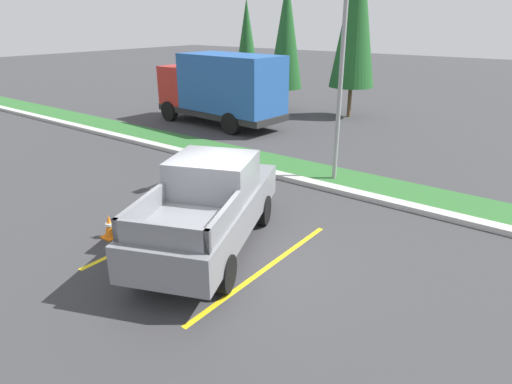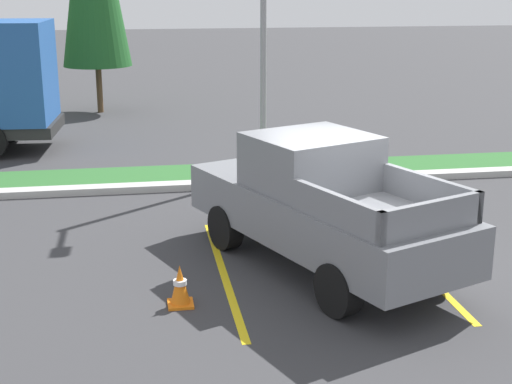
% 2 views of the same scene
% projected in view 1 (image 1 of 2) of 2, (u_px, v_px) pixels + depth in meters
% --- Properties ---
extents(ground_plane, '(120.00, 120.00, 0.00)m').
position_uv_depth(ground_plane, '(225.00, 254.00, 9.88)').
color(ground_plane, '#38383A').
extents(parking_line_near, '(0.12, 4.80, 0.01)m').
position_uv_depth(parking_line_near, '(165.00, 229.00, 11.04)').
color(parking_line_near, yellow).
rests_on(parking_line_near, ground).
extents(parking_line_far, '(0.12, 4.80, 0.01)m').
position_uv_depth(parking_line_far, '(265.00, 269.00, 9.31)').
color(parking_line_far, yellow).
rests_on(parking_line_far, ground).
extents(curb_strip, '(56.00, 0.40, 0.15)m').
position_uv_depth(curb_strip, '(331.00, 188.00, 13.57)').
color(curb_strip, '#B2B2AD').
rests_on(curb_strip, ground).
extents(grass_median, '(56.00, 1.80, 0.06)m').
position_uv_depth(grass_median, '(347.00, 179.00, 14.40)').
color(grass_median, '#2D662D').
rests_on(grass_median, ground).
extents(pickup_truck_main, '(3.74, 5.54, 2.10)m').
position_uv_depth(pickup_truck_main, '(210.00, 205.00, 9.84)').
color(pickup_truck_main, black).
rests_on(pickup_truck_main, ground).
extents(cargo_truck_distant, '(6.94, 2.88, 3.40)m').
position_uv_depth(cargo_truck_distant, '(221.00, 87.00, 21.22)').
color(cargo_truck_distant, black).
rests_on(cargo_truck_distant, ground).
extents(street_light, '(0.24, 1.49, 6.18)m').
position_uv_depth(street_light, '(339.00, 66.00, 13.01)').
color(street_light, gray).
rests_on(street_light, ground).
extents(cypress_tree_leftmost, '(1.58, 1.58, 6.09)m').
position_uv_depth(cypress_tree_leftmost, '(247.00, 43.00, 26.32)').
color(cypress_tree_leftmost, brown).
rests_on(cypress_tree_leftmost, ground).
extents(cypress_tree_left_inner, '(1.85, 1.85, 7.12)m').
position_uv_depth(cypress_tree_left_inner, '(286.00, 33.00, 23.64)').
color(cypress_tree_left_inner, brown).
rests_on(cypress_tree_left_inner, ground).
extents(cypress_tree_center, '(2.30, 2.30, 8.85)m').
position_uv_depth(cypress_tree_center, '(356.00, 12.00, 21.80)').
color(cypress_tree_center, brown).
rests_on(cypress_tree_center, ground).
extents(traffic_cone, '(0.36, 0.36, 0.60)m').
position_uv_depth(traffic_cone, '(110.00, 226.00, 10.55)').
color(traffic_cone, orange).
rests_on(traffic_cone, ground).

